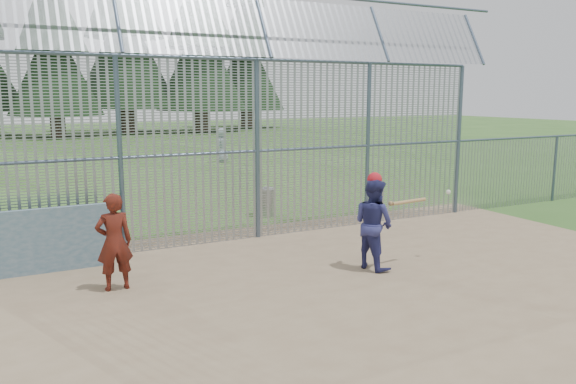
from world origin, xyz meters
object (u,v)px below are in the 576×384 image
onlooker (114,242)px  trash_can (266,202)px  dugout_wall (41,241)px  batter (373,224)px

onlooker → trash_can: (4.73, 4.21, -0.46)m
onlooker → dugout_wall: bearing=-56.2°
onlooker → trash_can: size_ratio=2.00×
batter → onlooker: batter is taller
dugout_wall → onlooker: 1.85m
dugout_wall → trash_can: 6.37m
dugout_wall → batter: 6.11m
batter → trash_can: bearing=-13.3°
trash_can → onlooker: bearing=-138.4°
batter → onlooker: size_ratio=1.04×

